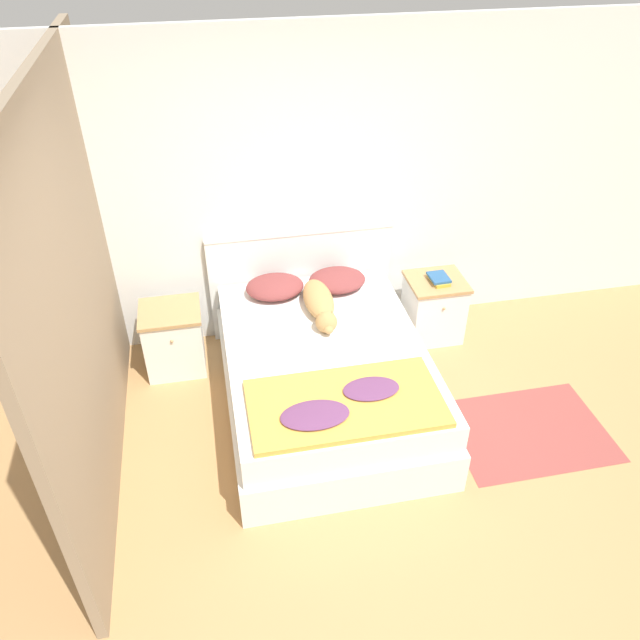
# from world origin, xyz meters

# --- Properties ---
(ground_plane) EXTENTS (16.00, 16.00, 0.00)m
(ground_plane) POSITION_xyz_m (0.00, 0.00, 0.00)
(ground_plane) COLOR tan
(wall_back) EXTENTS (9.00, 0.06, 2.55)m
(wall_back) POSITION_xyz_m (0.00, 2.13, 1.27)
(wall_back) COLOR white
(wall_back) RESTS_ON ground_plane
(wall_side_left) EXTENTS (0.06, 3.10, 2.55)m
(wall_side_left) POSITION_xyz_m (-1.58, 1.05, 1.27)
(wall_side_left) COLOR gray
(wall_side_left) RESTS_ON ground_plane
(bed) EXTENTS (1.47, 2.00, 0.57)m
(bed) POSITION_xyz_m (-0.03, 1.04, 0.28)
(bed) COLOR white
(bed) RESTS_ON ground_plane
(headboard) EXTENTS (1.55, 0.06, 0.99)m
(headboard) POSITION_xyz_m (-0.03, 2.06, 0.51)
(headboard) COLOR white
(headboard) RESTS_ON ground_plane
(nightstand_left) EXTENTS (0.48, 0.44, 0.56)m
(nightstand_left) POSITION_xyz_m (-1.14, 1.74, 0.28)
(nightstand_left) COLOR white
(nightstand_left) RESTS_ON ground_plane
(nightstand_right) EXTENTS (0.48, 0.44, 0.56)m
(nightstand_right) POSITION_xyz_m (1.07, 1.74, 0.28)
(nightstand_right) COLOR white
(nightstand_right) RESTS_ON ground_plane
(pillow_left) EXTENTS (0.47, 0.37, 0.14)m
(pillow_left) POSITION_xyz_m (-0.29, 1.80, 0.63)
(pillow_left) COLOR brown
(pillow_left) RESTS_ON bed
(pillow_right) EXTENTS (0.47, 0.37, 0.14)m
(pillow_right) POSITION_xyz_m (0.22, 1.80, 0.63)
(pillow_right) COLOR brown
(pillow_right) RESTS_ON bed
(quilt) EXTENTS (1.25, 0.66, 0.07)m
(quilt) POSITION_xyz_m (-0.04, 0.41, 0.59)
(quilt) COLOR gold
(quilt) RESTS_ON bed
(dog) EXTENTS (0.22, 0.76, 0.17)m
(dog) POSITION_xyz_m (0.02, 1.48, 0.65)
(dog) COLOR tan
(dog) RESTS_ON bed
(book_stack) EXTENTS (0.16, 0.21, 0.05)m
(book_stack) POSITION_xyz_m (1.08, 1.72, 0.59)
(book_stack) COLOR gold
(book_stack) RESTS_ON nightstand_right
(rug) EXTENTS (1.13, 0.84, 0.00)m
(rug) POSITION_xyz_m (1.38, 0.46, 0.00)
(rug) COLOR #93423D
(rug) RESTS_ON ground_plane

